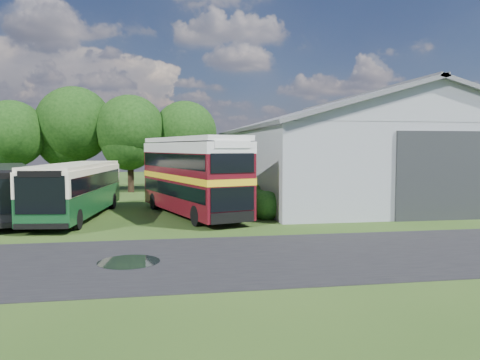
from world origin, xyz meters
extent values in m
plane|color=#1F3A12|center=(0.00, 0.00, 0.00)|extent=(120.00, 120.00, 0.00)
cube|color=black|center=(3.00, -3.00, 0.00)|extent=(60.00, 8.00, 0.02)
cylinder|color=black|center=(-1.50, -3.00, 0.00)|extent=(2.20, 2.20, 0.01)
cube|color=gray|center=(15.00, 16.00, 2.75)|extent=(18.00, 24.00, 5.50)
cube|color=#2D3033|center=(15.00, 3.92, 2.50)|extent=(5.20, 0.18, 5.00)
cylinder|color=black|center=(-13.00, 23.50, 1.53)|extent=(0.56, 0.56, 3.06)
sphere|color=black|center=(-13.00, 23.50, 5.27)|extent=(5.78, 5.78, 5.78)
cylinder|color=black|center=(-8.00, 24.80, 1.80)|extent=(0.56, 0.56, 3.60)
sphere|color=black|center=(-8.00, 24.80, 6.20)|extent=(6.80, 6.80, 6.80)
cylinder|color=black|center=(-3.00, 23.80, 1.66)|extent=(0.56, 0.56, 3.31)
sphere|color=black|center=(-3.00, 23.80, 5.70)|extent=(6.26, 6.26, 6.26)
cylinder|color=black|center=(2.00, 24.60, 1.58)|extent=(0.56, 0.56, 3.17)
sphere|color=black|center=(2.00, 24.60, 5.46)|extent=(5.98, 5.98, 5.98)
sphere|color=#194714|center=(5.60, 6.00, 0.00)|extent=(1.70, 1.70, 1.70)
sphere|color=#194714|center=(5.60, 8.00, 0.00)|extent=(1.60, 1.60, 1.60)
sphere|color=#194714|center=(5.60, 10.00, 0.00)|extent=(1.80, 1.80, 1.80)
cube|color=#103C1C|center=(-5.14, 8.35, 1.73)|extent=(3.94, 11.68, 2.85)
cube|color=#4F0B14|center=(1.53, 8.18, 2.51)|extent=(5.97, 11.27, 4.38)
cube|color=black|center=(-9.10, 8.57, 1.67)|extent=(5.84, 11.26, 2.74)
camera|label=1|loc=(-0.36, -19.82, 4.09)|focal=35.00mm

